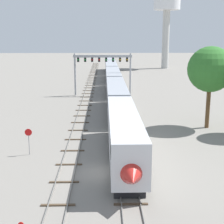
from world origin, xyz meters
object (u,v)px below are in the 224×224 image
Objects in this scene: signal_gantry at (103,64)px; trackside_tree_mid at (210,70)px; water_tower at (167,9)px; stop_sign at (29,138)px; passenger_train at (113,80)px.

signal_gantry is 1.09× the size of trackside_tree_mid.
signal_gantry is 29.04m from trackside_tree_mid.
water_tower reaches higher than stop_sign.
signal_gantry is 36.41m from stop_sign.
passenger_train is 3.70× the size of water_tower.
water_tower is at bearing 68.20° from passenger_train.
stop_sign is (-30.87, -91.39, -19.63)m from water_tower.
passenger_train is 9.13× the size of trackside_tree_mid.
water_tower is 2.47× the size of trackside_tree_mid.
trackside_tree_mid reaches higher than signal_gantry.
stop_sign is 0.26× the size of trackside_tree_mid.
passenger_train is at bearing 75.69° from stop_sign.
water_tower is 9.50× the size of stop_sign.
passenger_train is 40.47m from stop_sign.
water_tower reaches higher than trackside_tree_mid.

